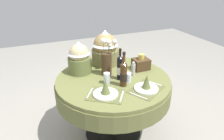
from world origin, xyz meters
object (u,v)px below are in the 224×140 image
at_px(place_setting_left, 106,91).
at_px(pepper_mill, 133,69).
at_px(tumbler_near_left, 107,78).
at_px(tumbler_near_right, 128,77).
at_px(dining_table, 113,89).
at_px(flower_vase, 107,60).
at_px(wine_bottle_left, 120,68).
at_px(woven_basket_side_right, 141,64).
at_px(wine_bottle_right, 124,74).
at_px(gift_tub_back_centre, 105,47).
at_px(place_setting_right, 146,85).
at_px(gift_tub_back_left, 79,56).

xyz_separation_m(place_setting_left, pepper_mill, (0.43, 0.27, 0.03)).
relative_size(tumbler_near_left, tumbler_near_right, 1.16).
bearing_deg(pepper_mill, dining_table, 172.56).
distance_m(dining_table, tumbler_near_right, 0.26).
bearing_deg(flower_vase, place_setting_left, -112.84).
distance_m(wine_bottle_left, tumbler_near_left, 0.18).
xyz_separation_m(tumbler_near_left, woven_basket_side_right, (0.50, 0.17, 0.01)).
height_order(wine_bottle_right, gift_tub_back_centre, gift_tub_back_centre).
bearing_deg(wine_bottle_left, woven_basket_side_right, 21.90).
distance_m(place_setting_right, wine_bottle_left, 0.35).
relative_size(place_setting_left, flower_vase, 0.98).
xyz_separation_m(place_setting_left, place_setting_right, (0.41, -0.06, 0.00)).
height_order(tumbler_near_right, gift_tub_back_left, gift_tub_back_left).
height_order(place_setting_right, woven_basket_side_right, woven_basket_side_right).
distance_m(pepper_mill, woven_basket_side_right, 0.20).
bearing_deg(place_setting_right, wine_bottle_right, 138.29).
relative_size(gift_tub_back_left, gift_tub_back_centre, 0.86).
bearing_deg(place_setting_right, tumbler_near_left, 139.59).
bearing_deg(wine_bottle_right, tumbler_near_left, 141.34).
distance_m(tumbler_near_left, gift_tub_back_left, 0.43).
height_order(flower_vase, gift_tub_back_left, flower_vase).
bearing_deg(tumbler_near_left, tumbler_near_right, -14.39).
bearing_deg(wine_bottle_left, place_setting_right, -63.34).
bearing_deg(woven_basket_side_right, place_setting_left, -147.59).
height_order(tumbler_near_left, pepper_mill, pepper_mill).
height_order(place_setting_right, tumbler_near_right, place_setting_right).
bearing_deg(wine_bottle_right, woven_basket_side_right, 37.53).
relative_size(wine_bottle_left, pepper_mill, 2.08).
bearing_deg(place_setting_right, dining_table, 120.04).
bearing_deg(gift_tub_back_left, tumbler_near_left, -62.47).
distance_m(gift_tub_back_left, gift_tub_back_centre, 0.38).
bearing_deg(place_setting_left, dining_table, 55.84).
xyz_separation_m(place_setting_right, tumbler_near_right, (-0.10, 0.21, 0.00)).
height_order(wine_bottle_right, pepper_mill, wine_bottle_right).
bearing_deg(tumbler_near_right, wine_bottle_left, 120.48).
relative_size(place_setting_right, wine_bottle_right, 1.16).
bearing_deg(tumbler_near_right, wine_bottle_right, -144.90).
bearing_deg(flower_vase, tumbler_near_right, -60.61).
bearing_deg(gift_tub_back_left, place_setting_left, -80.41).
bearing_deg(woven_basket_side_right, wine_bottle_right, -142.47).
height_order(flower_vase, tumbler_near_left, flower_vase).
height_order(wine_bottle_right, tumbler_near_left, wine_bottle_right).
bearing_deg(flower_vase, wine_bottle_left, -61.23).
bearing_deg(wine_bottle_right, dining_table, 98.38).
distance_m(wine_bottle_left, tumbler_near_right, 0.13).
xyz_separation_m(gift_tub_back_centre, woven_basket_side_right, (0.33, -0.32, -0.15)).
relative_size(dining_table, tumbler_near_left, 10.81).
bearing_deg(wine_bottle_left, tumbler_near_left, -168.41).
bearing_deg(gift_tub_back_centre, dining_table, -98.92).
relative_size(wine_bottle_right, gift_tub_back_left, 0.98).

